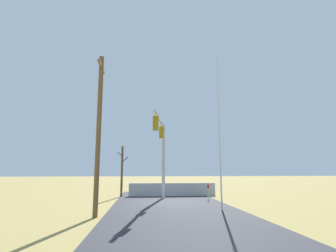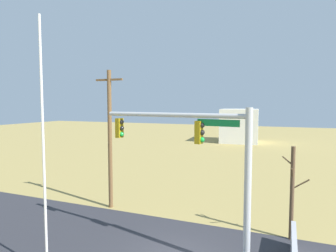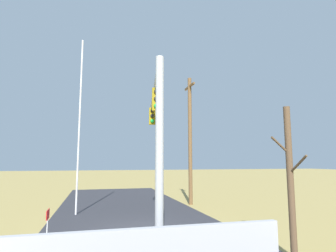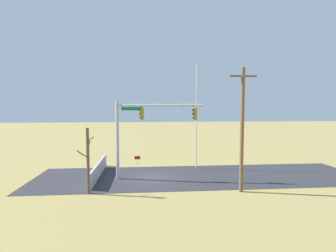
# 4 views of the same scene
# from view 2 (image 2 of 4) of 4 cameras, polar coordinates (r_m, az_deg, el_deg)

# --- Properties ---
(road_surface) EXTENTS (28.00, 8.00, 0.01)m
(road_surface) POSITION_cam_2_polar(r_m,az_deg,el_deg) (15.45, -13.77, -21.11)
(road_surface) COLOR #2D2D33
(road_surface) RESTS_ON ground_plane
(signal_mast) EXTENTS (7.04, 1.34, 6.48)m
(signal_mast) POSITION_cam_2_polar(r_m,az_deg,el_deg) (12.31, 6.80, -5.36)
(signal_mast) COLOR #B2B5BA
(signal_mast) RESTS_ON ground_plane
(flagpole) EXTENTS (0.10, 0.10, 9.91)m
(flagpole) POSITION_cam_2_polar(r_m,az_deg,el_deg) (12.11, -23.06, -3.87)
(flagpole) COLOR silver
(flagpole) RESTS_ON ground_plane
(utility_pole) EXTENTS (1.90, 0.26, 8.71)m
(utility_pole) POSITION_cam_2_polar(r_m,az_deg,el_deg) (18.85, -11.22, -2.13)
(utility_pole) COLOR brown
(utility_pole) RESTS_ON ground_plane
(bare_tree) EXTENTS (1.27, 1.02, 4.58)m
(bare_tree) POSITION_cam_2_polar(r_m,az_deg,el_deg) (15.71, 22.98, -11.76)
(bare_tree) COLOR brown
(bare_tree) RESTS_ON ground_plane
(distant_building) EXTENTS (6.80, 7.57, 5.75)m
(distant_building) POSITION_cam_2_polar(r_m,az_deg,el_deg) (52.62, 13.72, 0.09)
(distant_building) COLOR silver
(distant_building) RESTS_ON ground_plane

